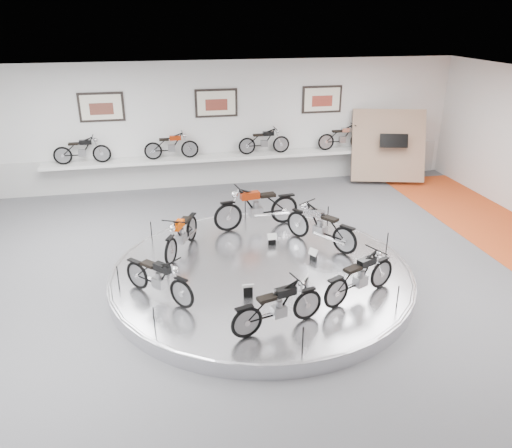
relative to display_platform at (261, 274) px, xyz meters
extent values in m
plane|color=#515153|center=(0.00, -0.30, -0.15)|extent=(16.00, 16.00, 0.00)
plane|color=white|center=(0.00, -0.30, 3.85)|extent=(16.00, 16.00, 0.00)
plane|color=silver|center=(0.00, 6.70, 1.85)|extent=(16.00, 0.00, 16.00)
cube|color=#BCBCBA|center=(0.00, 6.68, 0.40)|extent=(15.68, 0.04, 1.10)
cylinder|color=silver|center=(0.00, 0.00, 0.00)|extent=(6.40, 6.40, 0.30)
torus|color=#B2B2BA|center=(0.00, 0.00, 0.12)|extent=(6.40, 6.40, 0.10)
cube|color=silver|center=(0.00, 6.40, 0.85)|extent=(11.00, 0.55, 0.10)
cube|color=silver|center=(-3.50, 6.66, 2.55)|extent=(1.35, 0.06, 0.88)
cube|color=silver|center=(0.00, 6.66, 2.55)|extent=(1.35, 0.06, 0.88)
cube|color=silver|center=(3.50, 6.66, 2.55)|extent=(1.35, 0.06, 0.88)
cube|color=#8F725A|center=(5.60, 5.80, 1.10)|extent=(2.56, 1.52, 2.30)
camera|label=1|loc=(-2.04, -9.22, 5.22)|focal=35.00mm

